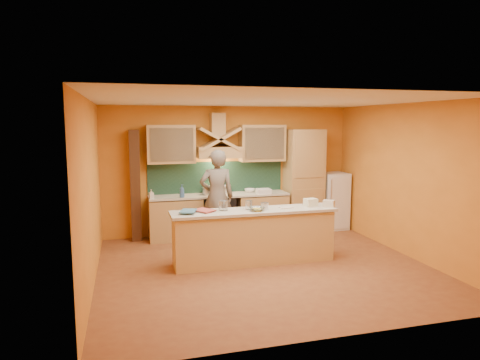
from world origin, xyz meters
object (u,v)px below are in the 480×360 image
object	(u,v)px
stove	(220,216)
kitchen_scale	(265,206)
person	(217,197)
mixing_bowl	(257,209)
fridge	(333,201)

from	to	relation	value
stove	kitchen_scale	size ratio (longest dim) A/B	7.47
person	mixing_bowl	distance (m)	1.51
person	kitchen_scale	xyz separation A→B (m)	(0.56, -1.37, 0.04)
person	mixing_bowl	xyz separation A→B (m)	(0.39, -1.46, 0.02)
mixing_bowl	person	bearing A→B (deg)	104.92
stove	fridge	xyz separation A→B (m)	(2.70, 0.00, 0.20)
fridge	mixing_bowl	distance (m)	3.20
person	mixing_bowl	world-z (taller)	person
mixing_bowl	stove	bearing A→B (deg)	96.26
stove	person	world-z (taller)	person
fridge	mixing_bowl	xyz separation A→B (m)	(-2.48, -2.00, 0.33)
stove	fridge	size ratio (longest dim) A/B	0.69
stove	kitchen_scale	bearing A→B (deg)	-78.56
mixing_bowl	kitchen_scale	bearing A→B (deg)	27.58
mixing_bowl	fridge	bearing A→B (deg)	38.86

